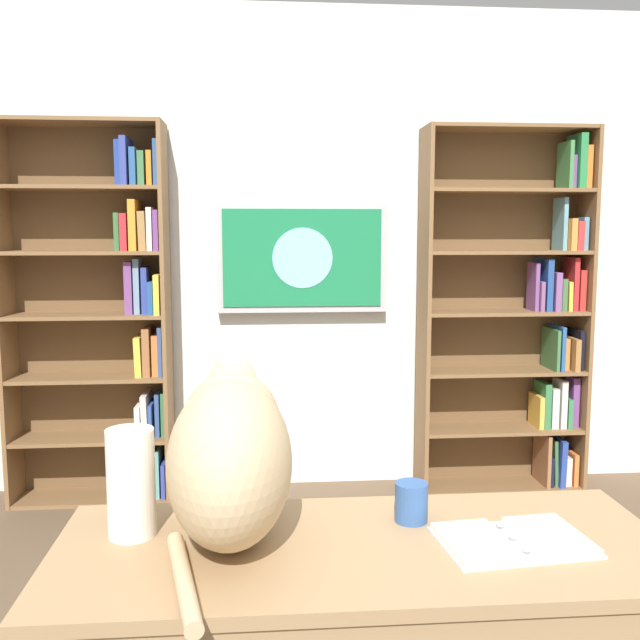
{
  "coord_description": "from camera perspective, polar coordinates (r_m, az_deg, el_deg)",
  "views": [
    {
      "loc": [
        0.21,
        1.79,
        1.46
      ],
      "look_at": [
        -0.03,
        -1.13,
        1.1
      ],
      "focal_mm": 39.59,
      "sensor_mm": 36.0,
      "label": 1
    }
  ],
  "objects": [
    {
      "name": "desk",
      "position": [
        1.71,
        3.56,
        -21.84
      ],
      "size": [
        1.39,
        0.56,
        0.76
      ],
      "color": "#A37F56",
      "rests_on": "ground"
    },
    {
      "name": "coffee_mug",
      "position": [
        1.78,
        7.4,
        -14.39
      ],
      "size": [
        0.08,
        0.08,
        0.1
      ],
      "primitive_type": "cylinder",
      "color": "#335999",
      "rests_on": "desk"
    },
    {
      "name": "cat",
      "position": [
        1.68,
        -7.24,
        -10.31
      ],
      "size": [
        0.28,
        0.69,
        0.39
      ],
      "color": "#D1B284",
      "rests_on": "desk"
    },
    {
      "name": "paper_towel_roll",
      "position": [
        1.72,
        -15.02,
        -12.58
      ],
      "size": [
        0.11,
        0.11,
        0.25
      ],
      "primitive_type": "cylinder",
      "color": "white",
      "rests_on": "desk"
    },
    {
      "name": "open_binder",
      "position": [
        1.72,
        15.35,
        -16.77
      ],
      "size": [
        0.35,
        0.25,
        0.02
      ],
      "color": "white",
      "rests_on": "desk"
    },
    {
      "name": "wall_mounted_tv",
      "position": [
        3.95,
        -1.46,
        5.05
      ],
      "size": [
        0.95,
        0.07,
        0.61
      ],
      "color": "#B7B7BC"
    },
    {
      "name": "bookshelf_right",
      "position": [
        3.97,
        -16.86,
        0.51
      ],
      "size": [
        0.86,
        0.28,
        2.04
      ],
      "color": "brown",
      "rests_on": "ground"
    },
    {
      "name": "bookshelf_left",
      "position": [
        4.15,
        15.89,
        0.23
      ],
      "size": [
        0.93,
        0.28,
        2.03
      ],
      "color": "brown",
      "rests_on": "ground"
    },
    {
      "name": "wall_back",
      "position": [
        4.03,
        -1.76,
        5.51
      ],
      "size": [
        4.52,
        0.06,
        2.7
      ],
      "primitive_type": "cube",
      "color": "silver",
      "rests_on": "ground"
    }
  ]
}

